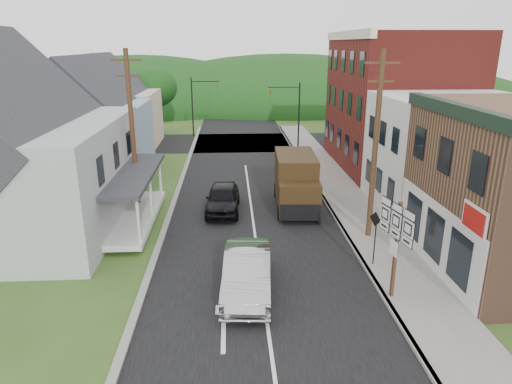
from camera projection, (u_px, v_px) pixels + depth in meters
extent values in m
plane|color=#2D4719|center=(260.00, 275.00, 19.08)|extent=(120.00, 120.00, 0.00)
cube|color=black|center=(250.00, 198.00, 28.57)|extent=(9.00, 90.00, 0.02)
cube|color=black|center=(242.00, 142.00, 44.71)|extent=(60.00, 9.00, 0.02)
cube|color=slate|center=(351.00, 206.00, 26.97)|extent=(2.80, 55.00, 0.15)
cube|color=slate|center=(328.00, 206.00, 26.90)|extent=(0.20, 55.00, 0.15)
cube|color=slate|center=(171.00, 210.00, 26.40)|extent=(0.30, 55.00, 0.12)
cube|color=silver|center=(451.00, 154.00, 25.81)|extent=(8.00, 7.00, 6.50)
cube|color=maroon|center=(395.00, 103.00, 34.29)|extent=(8.00, 12.00, 10.00)
cube|color=#A0A2A5|center=(19.00, 176.00, 23.27)|extent=(10.00, 12.00, 5.50)
cube|color=#8DA0C1|center=(98.00, 139.00, 33.85)|extent=(7.00, 8.00, 5.00)
cube|color=beige|center=(119.00, 120.00, 42.37)|extent=(7.00, 8.00, 5.00)
cylinder|color=#472D19|center=(375.00, 149.00, 21.31)|extent=(0.26, 0.26, 9.00)
cube|color=#472D19|center=(382.00, 63.00, 20.11)|extent=(1.60, 0.10, 0.10)
cube|color=#472D19|center=(381.00, 81.00, 20.36)|extent=(1.20, 0.10, 0.10)
cylinder|color=#472D19|center=(133.00, 134.00, 24.93)|extent=(0.26, 0.26, 9.00)
cube|color=#472D19|center=(126.00, 60.00, 23.72)|extent=(1.60, 0.10, 0.10)
cube|color=#472D19|center=(128.00, 76.00, 23.97)|extent=(1.20, 0.10, 0.10)
cylinder|color=black|center=(299.00, 117.00, 40.73)|extent=(0.14, 0.14, 6.00)
cylinder|color=black|center=(284.00, 87.00, 39.86)|extent=(2.80, 0.10, 0.10)
imported|color=olive|center=(270.00, 95.00, 40.01)|extent=(0.16, 0.20, 1.00)
cylinder|color=black|center=(192.00, 107.00, 46.84)|extent=(0.14, 0.14, 6.00)
cylinder|color=black|center=(205.00, 81.00, 46.11)|extent=(2.80, 0.10, 0.10)
imported|color=olive|center=(217.00, 88.00, 46.39)|extent=(0.16, 0.20, 1.00)
cylinder|color=#382616|center=(6.00, 134.00, 36.30)|extent=(0.36, 0.36, 4.76)
cylinder|color=#382616|center=(156.00, 116.00, 48.37)|extent=(0.36, 0.36, 3.92)
ellipsoid|color=#113710|center=(154.00, 87.00, 47.46)|extent=(4.80, 4.80, 4.08)
ellipsoid|color=#113710|center=(237.00, 106.00, 71.30)|extent=(90.00, 30.00, 16.00)
imported|color=#A2A2A7|center=(247.00, 273.00, 17.50)|extent=(2.11, 5.17, 1.67)
imported|color=black|center=(223.00, 199.00, 26.03)|extent=(2.05, 4.67, 1.57)
cube|color=black|center=(295.00, 177.00, 26.89)|extent=(2.44, 4.37, 2.81)
cube|color=black|center=(299.00, 199.00, 24.64)|extent=(2.30, 1.66, 1.84)
cube|color=black|center=(299.00, 184.00, 24.58)|extent=(2.09, 1.26, 0.05)
cube|color=black|center=(301.00, 213.00, 24.00)|extent=(2.14, 0.25, 0.87)
cylinder|color=black|center=(280.00, 212.00, 24.96)|extent=(0.31, 0.89, 0.87)
cylinder|color=black|center=(317.00, 212.00, 24.98)|extent=(0.31, 0.89, 0.87)
cylinder|color=black|center=(276.00, 190.00, 28.66)|extent=(0.31, 0.89, 0.87)
cylinder|color=black|center=(309.00, 190.00, 28.67)|extent=(0.31, 0.89, 0.87)
cube|color=#472D19|center=(396.00, 250.00, 16.62)|extent=(0.14, 0.14, 3.73)
cube|color=black|center=(397.00, 221.00, 16.24)|extent=(0.48, 2.10, 0.09)
cube|color=silver|center=(410.00, 215.00, 15.40)|extent=(0.14, 0.58, 0.23)
cube|color=silver|center=(408.00, 229.00, 15.55)|extent=(0.15, 0.63, 0.59)
cube|color=silver|center=(407.00, 242.00, 15.69)|extent=(0.14, 0.58, 0.30)
cube|color=silver|center=(397.00, 208.00, 16.08)|extent=(0.14, 0.58, 0.23)
cube|color=silver|center=(396.00, 221.00, 16.23)|extent=(0.15, 0.63, 0.59)
cube|color=silver|center=(395.00, 233.00, 16.38)|extent=(0.14, 0.58, 0.30)
cube|color=silver|center=(386.00, 201.00, 16.77)|extent=(0.14, 0.58, 0.23)
cube|color=silver|center=(385.00, 214.00, 16.92)|extent=(0.15, 0.63, 0.59)
cube|color=silver|center=(384.00, 226.00, 17.06)|extent=(0.14, 0.58, 0.30)
cube|color=silver|center=(393.00, 248.00, 16.56)|extent=(0.12, 0.47, 0.59)
cylinder|color=black|center=(375.00, 240.00, 19.36)|extent=(0.07, 0.07, 2.25)
cube|color=black|center=(375.00, 219.00, 19.06)|extent=(0.29, 0.61, 0.66)
cube|color=#FFEB0D|center=(376.00, 219.00, 19.07)|extent=(0.27, 0.55, 0.60)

